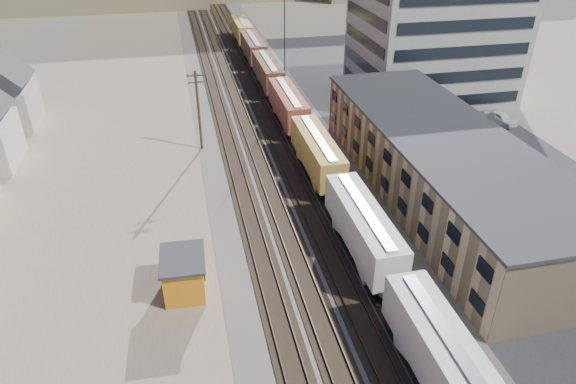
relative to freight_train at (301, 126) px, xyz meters
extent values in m
cube|color=#4C4742|center=(-3.80, 10.09, -2.76)|extent=(18.00, 200.00, 0.06)
cube|color=#766351|center=(-23.80, 0.09, -2.78)|extent=(24.00, 180.00, 0.03)
cube|color=#232326|center=(18.20, -4.91, -2.77)|extent=(26.00, 120.00, 0.04)
cube|color=black|center=(-8.80, 10.09, -2.69)|extent=(2.60, 200.00, 0.08)
cube|color=#38281E|center=(-9.52, 10.09, -2.57)|extent=(0.08, 200.00, 0.16)
cube|color=#38281E|center=(-8.08, 10.09, -2.57)|extent=(0.08, 200.00, 0.16)
cube|color=black|center=(-5.80, 10.09, -2.69)|extent=(2.60, 200.00, 0.08)
cube|color=#38281E|center=(-6.52, 10.09, -2.57)|extent=(0.08, 200.00, 0.16)
cube|color=#38281E|center=(-5.08, 10.09, -2.57)|extent=(0.08, 200.00, 0.16)
cube|color=black|center=(-2.80, 10.09, -2.69)|extent=(2.60, 200.00, 0.08)
cube|color=#38281E|center=(-3.52, 10.09, -2.57)|extent=(0.08, 200.00, 0.16)
cube|color=#38281E|center=(-2.08, 10.09, -2.57)|extent=(0.08, 200.00, 0.16)
cube|color=black|center=(0.00, 10.09, -2.69)|extent=(2.60, 200.00, 0.08)
cube|color=#38281E|center=(-0.72, 10.09, -2.57)|extent=(0.08, 200.00, 0.16)
cube|color=#38281E|center=(0.72, 10.09, -2.57)|extent=(0.08, 200.00, 0.16)
cube|color=black|center=(0.00, -32.92, -2.04)|extent=(2.20, 2.20, 0.90)
cube|color=beige|center=(0.00, -38.00, 0.11)|extent=(3.00, 13.34, 3.40)
cube|color=#B7B7B2|center=(0.00, -38.00, 1.89)|extent=(0.90, 12.32, 0.16)
cube|color=black|center=(0.00, -27.88, -2.04)|extent=(2.20, 2.20, 0.90)
cube|color=black|center=(0.00, -17.73, -2.04)|extent=(2.20, 2.20, 0.90)
cube|color=beige|center=(0.00, -22.80, 0.11)|extent=(3.00, 13.34, 3.40)
cube|color=#B7B7B2|center=(0.00, -22.80, 1.89)|extent=(0.90, 12.32, 0.16)
cube|color=black|center=(0.00, -12.68, -2.04)|extent=(2.20, 2.20, 0.90)
cube|color=black|center=(0.00, -2.52, -2.04)|extent=(2.20, 2.20, 0.90)
cube|color=#B97931|center=(0.00, -7.60, 0.11)|extent=(3.00, 13.34, 3.40)
cube|color=#B7B7B2|center=(0.00, -7.60, 1.89)|extent=(0.90, 12.33, 0.16)
cube|color=black|center=(0.00, 2.52, -2.04)|extent=(2.20, 2.20, 0.90)
cube|color=black|center=(0.00, 12.68, -2.04)|extent=(2.20, 2.20, 0.90)
cube|color=brown|center=(0.00, 7.60, 0.11)|extent=(3.00, 13.34, 3.40)
cube|color=#B7B7B2|center=(0.00, 7.60, 1.89)|extent=(0.90, 12.33, 0.16)
cube|color=black|center=(0.00, 17.73, -2.04)|extent=(2.20, 2.20, 0.90)
cube|color=black|center=(0.00, 27.88, -2.04)|extent=(2.20, 2.20, 0.90)
cube|color=#46311E|center=(0.00, 22.80, 0.11)|extent=(3.00, 13.34, 3.40)
cube|color=#B7B7B2|center=(0.00, 22.80, 1.89)|extent=(0.90, 12.32, 0.16)
cube|color=black|center=(0.00, 32.92, -2.04)|extent=(2.20, 2.20, 0.90)
cube|color=black|center=(0.00, 43.07, -2.04)|extent=(2.20, 2.20, 0.90)
cube|color=#46311E|center=(0.00, 38.00, 0.11)|extent=(3.00, 13.34, 3.40)
cube|color=#B7B7B2|center=(0.00, 38.00, 1.89)|extent=(0.90, 12.32, 0.16)
cube|color=black|center=(0.00, 48.12, -2.04)|extent=(2.20, 2.20, 0.90)
cube|color=black|center=(0.00, 58.27, -2.04)|extent=(2.20, 2.20, 0.90)
cube|color=#B97931|center=(0.00, 53.20, 0.11)|extent=(3.00, 13.34, 3.40)
cube|color=#B7B7B2|center=(0.00, 53.20, 1.89)|extent=(0.90, 12.32, 0.16)
cube|color=tan|center=(11.20, -14.91, 0.71)|extent=(12.00, 40.00, 7.00)
cube|color=#2D2D30|center=(11.20, -14.91, 4.31)|extent=(12.40, 40.40, 0.30)
cube|color=black|center=(5.15, -14.91, -0.59)|extent=(0.12, 36.00, 1.20)
cube|color=black|center=(5.15, -14.91, 2.41)|extent=(0.12, 36.00, 1.20)
cube|color=#9E998E|center=(24.20, 15.09, 6.21)|extent=(22.00, 18.00, 18.00)
cube|color=black|center=(13.15, 15.09, 6.21)|extent=(0.12, 16.00, 16.00)
cube|color=black|center=(24.20, 6.04, 6.21)|extent=(20.00, 0.12, 16.00)
cylinder|color=#382619|center=(-12.30, 2.09, 2.21)|extent=(0.32, 0.32, 10.00)
cube|color=#382619|center=(-12.30, 2.09, 6.61)|extent=(2.20, 0.14, 0.14)
cube|color=#382619|center=(-12.30, 2.09, 5.81)|extent=(1.90, 0.14, 0.14)
cylinder|color=black|center=(-11.70, 2.09, 6.76)|extent=(0.08, 0.08, 0.22)
cylinder|color=black|center=(2.20, 20.09, 6.21)|extent=(0.16, 0.16, 18.00)
cube|color=#9E998E|center=(-37.80, 15.09, -0.04)|extent=(8.00, 8.00, 5.50)
cube|color=orange|center=(-15.51, -24.49, -1.24)|extent=(3.26, 4.26, 3.11)
cube|color=#2D2D30|center=(-15.51, -24.49, 0.42)|extent=(3.69, 4.69, 0.26)
cube|color=black|center=(-13.91, -24.56, -1.14)|extent=(0.14, 1.04, 1.04)
imported|color=navy|center=(16.72, 19.32, -2.08)|extent=(5.49, 5.00, 1.42)
imported|color=white|center=(28.75, 1.24, -1.96)|extent=(3.55, 5.29, 1.67)
camera|label=1|loc=(-14.24, -57.37, 25.09)|focal=32.00mm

